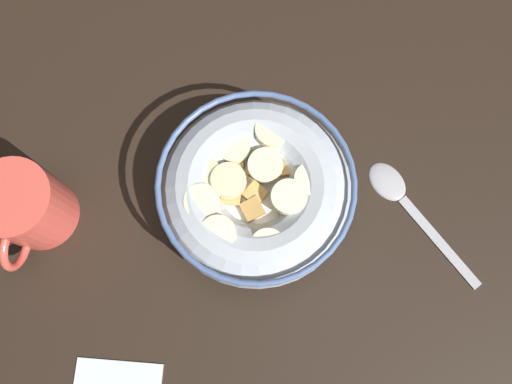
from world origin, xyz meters
The scene contains 4 objects.
ground_plane centered at (0.00, 0.00, -1.00)cm, with size 125.65×125.65×2.00cm, color black.
cereal_bowl centered at (0.00, -0.03, 3.43)cm, with size 19.15×19.15×6.44cm.
spoon centered at (-2.75, 14.94, 0.34)cm, with size 12.68×13.32×0.80cm.
coffee_mug centered at (5.44, -21.68, 3.96)cm, with size 10.21×7.59×7.91cm.
Camera 1 is at (12.53, 2.08, 52.34)cm, focal length 35.88 mm.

